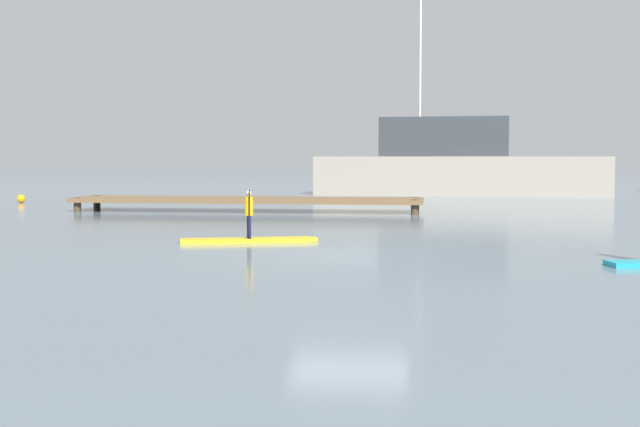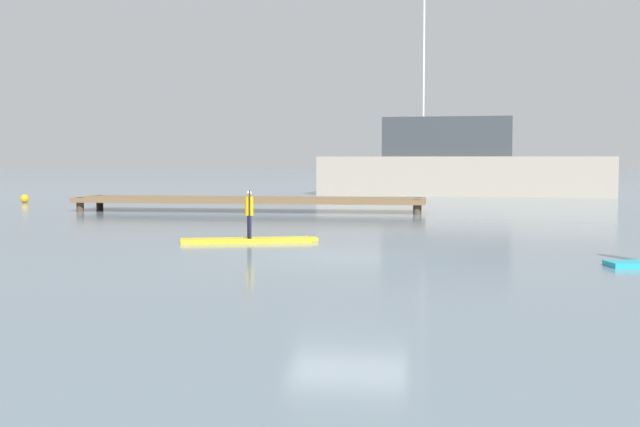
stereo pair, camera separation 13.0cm
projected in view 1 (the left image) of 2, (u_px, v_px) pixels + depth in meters
ground_plane at (349, 256)px, 17.62m from camera, size 240.00×240.00×0.00m
paddleboard_near at (249, 240)px, 20.51m from camera, size 3.35×1.54×0.10m
paddler_child_solo at (249, 211)px, 20.45m from camera, size 0.26×0.39×1.18m
fishing_boat_white_large at (456, 165)px, 46.71m from camera, size 16.20×5.45×13.48m
floating_dock at (247, 200)px, 32.37m from camera, size 13.54×2.51×0.54m
mooring_buoy_near at (21, 199)px, 38.65m from camera, size 0.38×0.38×0.38m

